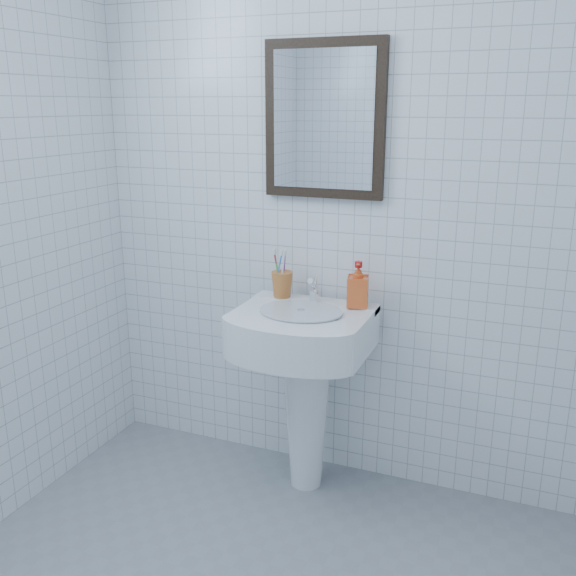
% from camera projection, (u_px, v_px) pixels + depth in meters
% --- Properties ---
extents(wall_back, '(2.20, 0.02, 2.50)m').
position_uv_depth(wall_back, '(339.00, 195.00, 2.64)').
color(wall_back, white).
rests_on(wall_back, ground).
extents(washbasin, '(0.54, 0.39, 0.82)m').
position_uv_depth(washbasin, '(305.00, 369.00, 2.66)').
color(washbasin, white).
rests_on(washbasin, ground).
extents(faucet, '(0.04, 0.10, 0.11)m').
position_uv_depth(faucet, '(314.00, 291.00, 2.66)').
color(faucet, silver).
rests_on(faucet, washbasin).
extents(toothbrush_cup, '(0.10, 0.10, 0.11)m').
position_uv_depth(toothbrush_cup, '(282.00, 284.00, 2.72)').
color(toothbrush_cup, '#C56A2D').
rests_on(toothbrush_cup, washbasin).
extents(soap_dispenser, '(0.10, 0.10, 0.19)m').
position_uv_depth(soap_dispenser, '(358.00, 284.00, 2.59)').
color(soap_dispenser, red).
rests_on(soap_dispenser, washbasin).
extents(wall_mirror, '(0.50, 0.04, 0.62)m').
position_uv_depth(wall_mirror, '(324.00, 120.00, 2.56)').
color(wall_mirror, black).
rests_on(wall_mirror, wall_back).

